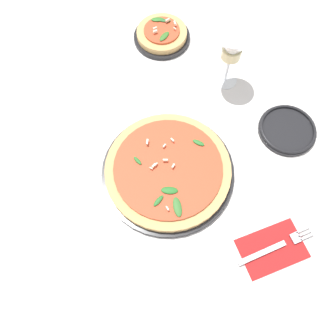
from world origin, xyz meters
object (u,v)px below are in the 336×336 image
object	(u,v)px
side_plate_white	(287,130)
fork	(276,247)
pizza_personal_side	(162,35)
pizza_arugula_main	(168,170)
wine_glass	(233,48)

from	to	relation	value
side_plate_white	fork	bearing A→B (deg)	-107.01
pizza_personal_side	side_plate_white	size ratio (longest dim) A/B	1.12
pizza_personal_side	fork	world-z (taller)	pizza_personal_side
pizza_personal_side	fork	distance (m)	0.68
pizza_arugula_main	fork	bearing A→B (deg)	-41.07
pizza_arugula_main	fork	distance (m)	0.31
pizza_arugula_main	side_plate_white	xyz separation A→B (m)	(0.32, 0.10, -0.01)
fork	side_plate_white	world-z (taller)	side_plate_white
fork	side_plate_white	size ratio (longest dim) A/B	1.23
pizza_arugula_main	pizza_personal_side	world-z (taller)	same
side_plate_white	wine_glass	bearing A→B (deg)	128.08
pizza_personal_side	fork	xyz separation A→B (m)	(0.22, -0.65, -0.01)
wine_glass	fork	world-z (taller)	wine_glass
wine_glass	side_plate_white	world-z (taller)	wine_glass
wine_glass	side_plate_white	xyz separation A→B (m)	(0.14, -0.18, -0.12)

